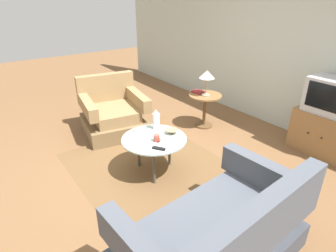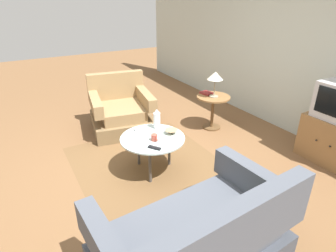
{
  "view_description": "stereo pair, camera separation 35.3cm",
  "coord_description": "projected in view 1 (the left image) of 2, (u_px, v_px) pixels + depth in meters",
  "views": [
    {
      "loc": [
        2.6,
        -1.63,
        2.08
      ],
      "look_at": [
        0.0,
        0.26,
        0.55
      ],
      "focal_mm": 30.11,
      "sensor_mm": 36.0,
      "label": 1
    },
    {
      "loc": [
        2.8,
        -1.33,
        2.08
      ],
      "look_at": [
        0.0,
        0.26,
        0.55
      ],
      "focal_mm": 30.11,
      "sensor_mm": 36.0,
      "label": 2
    }
  ],
  "objects": [
    {
      "name": "bowl",
      "position": [
        172.0,
        131.0,
        3.53
      ],
      "size": [
        0.16,
        0.16,
        0.05
      ],
      "color": "tan",
      "rests_on": "coffee_table"
    },
    {
      "name": "armchair",
      "position": [
        113.0,
        114.0,
        4.58
      ],
      "size": [
        1.1,
        1.09,
        0.87
      ],
      "rotation": [
        0.0,
        0.0,
        -1.75
      ],
      "color": "brown",
      "rests_on": "ground"
    },
    {
      "name": "tv_remote_dark",
      "position": [
        159.0,
        148.0,
        3.18
      ],
      "size": [
        0.15,
        0.12,
        0.02
      ],
      "rotation": [
        0.0,
        0.0,
        3.74
      ],
      "color": "black",
      "rests_on": "coffee_table"
    },
    {
      "name": "ground_plane",
      "position": [
        151.0,
        169.0,
        3.66
      ],
      "size": [
        16.0,
        16.0,
        0.0
      ],
      "primitive_type": "plane",
      "color": "brown"
    },
    {
      "name": "side_table",
      "position": [
        205.0,
        103.0,
        4.69
      ],
      "size": [
        0.54,
        0.54,
        0.56
      ],
      "color": "olive",
      "rests_on": "ground"
    },
    {
      "name": "tv_remote_silver",
      "position": [
        139.0,
        130.0,
        3.61
      ],
      "size": [
        0.06,
        0.15,
        0.02
      ],
      "rotation": [
        0.0,
        0.0,
        4.84
      ],
      "color": "#B2B2B7",
      "rests_on": "coffee_table"
    },
    {
      "name": "mug",
      "position": [
        157.0,
        138.0,
        3.33
      ],
      "size": [
        0.12,
        0.08,
        0.08
      ],
      "color": "#B74C3D",
      "rests_on": "coffee_table"
    },
    {
      "name": "coffee_table",
      "position": [
        154.0,
        141.0,
        3.44
      ],
      "size": [
        0.8,
        0.8,
        0.48
      ],
      "color": "#B2C6C1",
      "rests_on": "ground"
    },
    {
      "name": "vase",
      "position": [
        156.0,
        120.0,
        3.61
      ],
      "size": [
        0.09,
        0.09,
        0.27
      ],
      "color": "white",
      "rests_on": "coffee_table"
    },
    {
      "name": "television",
      "position": [
        333.0,
        96.0,
        3.71
      ],
      "size": [
        0.61,
        0.4,
        0.47
      ],
      "color": "#B7B7BC",
      "rests_on": "tv_stand"
    },
    {
      "name": "back_wall",
      "position": [
        284.0,
        44.0,
        4.42
      ],
      "size": [
        9.0,
        0.12,
        2.7
      ],
      "primitive_type": "cube",
      "color": "#B2BCB2",
      "rests_on": "ground"
    },
    {
      "name": "couch",
      "position": [
        218.0,
        237.0,
        2.27
      ],
      "size": [
        1.02,
        1.6,
        0.87
      ],
      "rotation": [
        0.0,
        0.0,
        1.64
      ],
      "color": "#3E424B",
      "rests_on": "ground"
    },
    {
      "name": "area_rug",
      "position": [
        155.0,
        171.0,
        3.62
      ],
      "size": [
        2.32,
        1.82,
        0.0
      ],
      "primitive_type": "cube",
      "color": "brown",
      "rests_on": "ground"
    },
    {
      "name": "tv_stand",
      "position": [
        323.0,
        133.0,
        3.94
      ],
      "size": [
        0.78,
        0.48,
        0.61
      ],
      "color": "olive",
      "rests_on": "ground"
    },
    {
      "name": "table_lamp",
      "position": [
        207.0,
        76.0,
        4.45
      ],
      "size": [
        0.25,
        0.25,
        0.41
      ],
      "color": "#9E937A",
      "rests_on": "side_table"
    },
    {
      "name": "book",
      "position": [
        198.0,
        92.0,
        4.71
      ],
      "size": [
        0.21,
        0.19,
        0.03
      ],
      "rotation": [
        0.0,
        0.0,
        0.19
      ],
      "color": "maroon",
      "rests_on": "side_table"
    }
  ]
}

